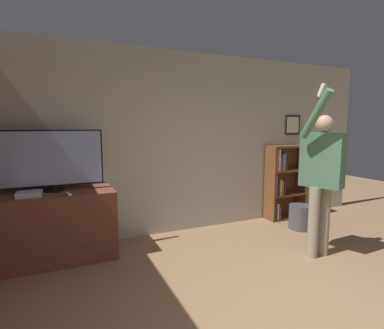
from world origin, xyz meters
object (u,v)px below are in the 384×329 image
(television, at_px, (53,160))
(game_console, at_px, (29,194))
(waste_bin, at_px, (300,217))
(person, at_px, (322,171))
(bookshelf, at_px, (283,182))

(television, bearing_deg, game_console, -142.87)
(waste_bin, bearing_deg, person, -121.89)
(television, height_order, game_console, television)
(game_console, height_order, bookshelf, bookshelf)
(game_console, height_order, person, person)
(television, distance_m, game_console, 0.47)
(television, distance_m, person, 3.23)
(television, height_order, waste_bin, television)
(game_console, distance_m, waste_bin, 3.81)
(bookshelf, height_order, person, person)
(person, bearing_deg, bookshelf, 132.98)
(bookshelf, distance_m, person, 1.59)
(game_console, bearing_deg, bookshelf, 4.92)
(game_console, distance_m, person, 3.40)
(game_console, height_order, waste_bin, game_console)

